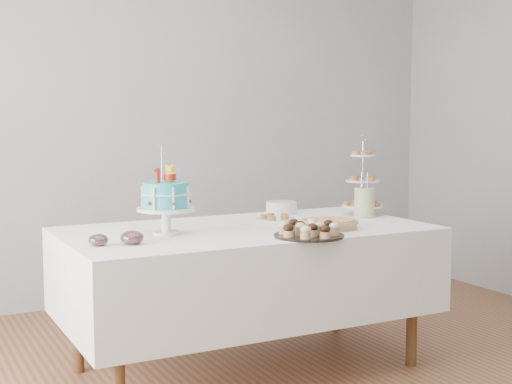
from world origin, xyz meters
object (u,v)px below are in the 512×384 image
jam_bowl_b (132,238)px  tiered_stand (363,181)px  cupcake_tray (309,229)px  pastry_plate (275,218)px  table (247,270)px  birthday_cake (166,210)px  jam_bowl_a (98,240)px  pie (330,223)px  utensil_pitcher (365,201)px  plate_stack (281,208)px

jam_bowl_b → tiered_stand: bearing=12.0°
cupcake_tray → pastry_plate: cupcake_tray is taller
table → birthday_cake: size_ratio=4.30×
table → birthday_cake: bearing=-178.1°
tiered_stand → jam_bowl_a: 1.71m
pastry_plate → jam_bowl_b: 1.02m
birthday_cake → pie: 0.86m
birthday_cake → jam_bowl_b: birthday_cake is taller
utensil_pitcher → pie: bearing=-141.9°
birthday_cake → plate_stack: (0.89, 0.41, -0.09)m
table → tiered_stand: (0.84, 0.13, 0.43)m
cupcake_tray → birthday_cake: bearing=147.0°
table → tiered_stand: size_ratio=3.97×
table → pie: (0.38, -0.22, 0.25)m
jam_bowl_a → utensil_pitcher: bearing=6.8°
plate_stack → pie: bearing=-95.5°
tiered_stand → jam_bowl_a: tiered_stand is taller
pie → pastry_plate: bearing=106.5°
birthday_cake → cupcake_tray: 0.71m
table → utensil_pitcher: utensil_pitcher is taller
cupcake_tray → pastry_plate: 0.58m
pie → pastry_plate: (-0.11, 0.39, -0.01)m
birthday_cake → tiered_stand: 1.31m
plate_stack → utensil_pitcher: utensil_pitcher is taller
tiered_stand → birthday_cake: bearing=-173.8°
tiered_stand → plate_stack: (-0.40, 0.27, -0.17)m
birthday_cake → utensil_pitcher: size_ratio=1.69×
pie → jam_bowl_b: (-1.07, 0.02, 0.00)m
table → jam_bowl_b: (-0.69, -0.20, 0.26)m
pastry_plate → utensil_pitcher: 0.54m
pie → pastry_plate: 0.40m
pastry_plate → table: bearing=-148.1°
pie → cupcake_tray: bearing=-143.2°
pie → tiered_stand: 0.60m
pie → jam_bowl_b: 1.07m
plate_stack → utensil_pitcher: size_ratio=0.71×
birthday_cake → pie: birthday_cake is taller
table → plate_stack: (0.44, 0.40, 0.26)m
birthday_cake → tiered_stand: size_ratio=0.92×
pie → jam_bowl_b: jam_bowl_b is taller
birthday_cake → cupcake_tray: bearing=-30.0°
table → cupcake_tray: (0.14, -0.40, 0.27)m
table → plate_stack: bearing=42.4°
tiered_stand → utensil_pitcher: tiered_stand is taller
tiered_stand → jam_bowl_a: size_ratio=5.28×
cupcake_tray → tiered_stand: bearing=36.9°
cupcake_tray → utensil_pitcher: size_ratio=1.30×
cupcake_tray → jam_bowl_b: bearing=166.4°
jam_bowl_a → tiered_stand: bearing=9.8°
table → tiered_stand: tiered_stand is taller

